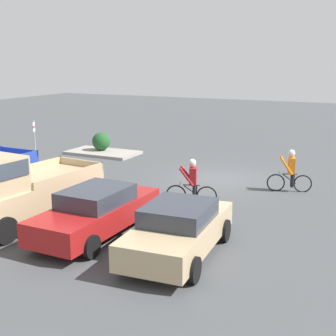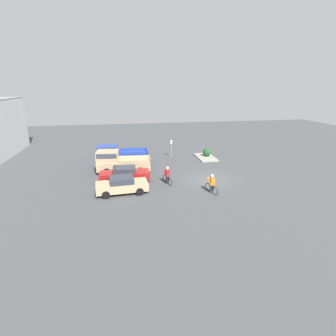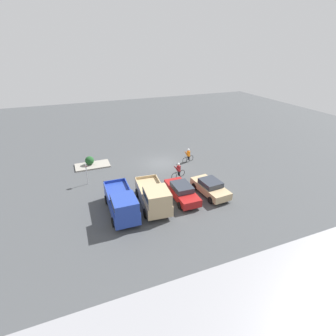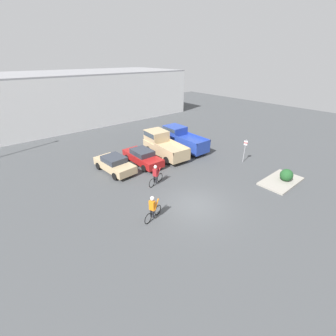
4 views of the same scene
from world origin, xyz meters
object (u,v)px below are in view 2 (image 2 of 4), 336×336
Objects in this scene: sedan_0 at (122,185)px; pickup_truck_1 at (119,155)px; pickup_truck_0 at (118,161)px; cyclist_1 at (212,183)px; fire_lane_sign at (171,147)px; shrub at (207,152)px; sedan_1 at (125,174)px; cyclist_0 at (167,175)px.

pickup_truck_1 reaches higher than sedan_0.
pickup_truck_1 is at bearing -1.20° from pickup_truck_0.
pickup_truck_1 is at bearing 38.46° from cyclist_1.
cyclist_1 reaches higher than sedan_0.
fire_lane_sign reaches higher than sedan_0.
fire_lane_sign is at bearing 80.81° from shrub.
pickup_truck_1 is at bearing 5.10° from sedan_1.
fire_lane_sign is at bearing 6.01° from cyclist_1.
pickup_truck_0 is 6.14m from cyclist_0.
fire_lane_sign reaches higher than shrub.
pickup_truck_0 is (2.85, 0.56, 0.47)m from sedan_1.
pickup_truck_0 is at bearing 46.54° from cyclist_0.
cyclist_0 reaches higher than sedan_0.
sedan_0 is 4.41m from cyclist_0.
fire_lane_sign reaches higher than cyclist_0.
cyclist_1 is 0.74× the size of fire_lane_sign.
sedan_1 is 0.83× the size of pickup_truck_0.
cyclist_0 is at bearing -109.41° from sedan_1.
cyclist_0 is (-6.98, -4.40, -0.31)m from pickup_truck_1.
cyclist_0 is at bearing 141.83° from shrub.
pickup_truck_0 reaches higher than pickup_truck_1.
pickup_truck_0 is 3.30× the size of cyclist_1.
pickup_truck_0 is at bearing 11.09° from sedan_1.
fire_lane_sign is (2.08, -6.49, 0.23)m from pickup_truck_1.
pickup_truck_0 is 3.16× the size of cyclist_0.
shrub is (-0.72, -4.46, -0.75)m from fire_lane_sign.
sedan_1 is 2.03× the size of fire_lane_sign.
cyclist_0 is 0.77× the size of fire_lane_sign.
fire_lane_sign is at bearing -13.02° from cyclist_0.
shrub is (1.36, -10.95, -0.52)m from pickup_truck_1.
pickup_truck_1 is (8.41, 0.22, 0.45)m from sedan_0.
shrub is at bearing -47.69° from sedan_0.
fire_lane_sign is at bearing -37.92° from sedan_1.
sedan_0 is 12.24m from fire_lane_sign.
cyclist_0 reaches higher than cyclist_1.
cyclist_0 is at bearing 166.98° from fire_lane_sign.
sedan_1 is 8.33m from cyclist_1.
pickup_truck_1 is 12.44m from cyclist_1.
pickup_truck_0 is 11.77m from shrub.
cyclist_0 is 1.78× the size of shrub.
sedan_1 is at bearing -5.68° from sedan_0.
fire_lane_sign is (9.06, -2.09, 0.53)m from cyclist_0.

